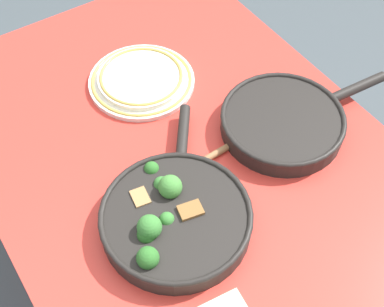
{
  "coord_description": "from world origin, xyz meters",
  "views": [
    {
      "loc": [
        0.59,
        -0.39,
        1.65
      ],
      "look_at": [
        0.0,
        0.0,
        0.75
      ],
      "focal_mm": 50.0,
      "sensor_mm": 36.0,
      "label": 1
    }
  ],
  "objects_px": {
    "dinner_plate_stack": "(141,79)",
    "wooden_spoon": "(221,150)",
    "skillet_eggs": "(284,121)",
    "skillet_broccoli": "(174,217)"
  },
  "relations": [
    {
      "from": "dinner_plate_stack",
      "to": "skillet_eggs",
      "type": "bearing_deg",
      "value": 32.5
    },
    {
      "from": "skillet_broccoli",
      "to": "wooden_spoon",
      "type": "bearing_deg",
      "value": -25.49
    },
    {
      "from": "wooden_spoon",
      "to": "dinner_plate_stack",
      "type": "xyz_separation_m",
      "value": [
        -0.28,
        -0.04,
        0.01
      ]
    },
    {
      "from": "skillet_broccoli",
      "to": "dinner_plate_stack",
      "type": "bearing_deg",
      "value": 15.65
    },
    {
      "from": "skillet_broccoli",
      "to": "dinner_plate_stack",
      "type": "relative_size",
      "value": 1.51
    },
    {
      "from": "skillet_broccoli",
      "to": "skillet_eggs",
      "type": "xyz_separation_m",
      "value": [
        -0.08,
        0.34,
        -0.0
      ]
    },
    {
      "from": "skillet_eggs",
      "to": "wooden_spoon",
      "type": "height_order",
      "value": "skillet_eggs"
    },
    {
      "from": "skillet_broccoli",
      "to": "wooden_spoon",
      "type": "xyz_separation_m",
      "value": [
        -0.1,
        0.18,
        -0.02
      ]
    },
    {
      "from": "skillet_broccoli",
      "to": "skillet_eggs",
      "type": "bearing_deg",
      "value": -40.75
    },
    {
      "from": "dinner_plate_stack",
      "to": "wooden_spoon",
      "type": "bearing_deg",
      "value": 7.31
    }
  ]
}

